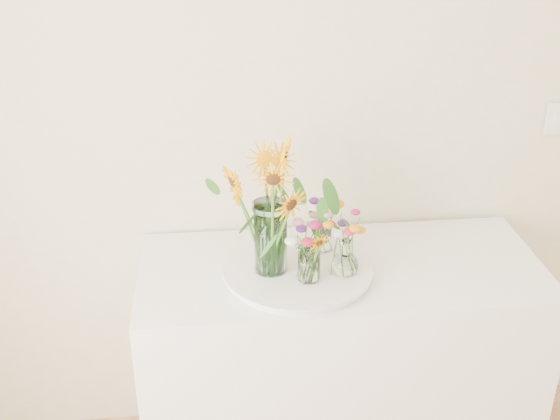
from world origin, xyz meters
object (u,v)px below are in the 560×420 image
at_px(tray, 298,272).
at_px(small_vase_a, 309,264).
at_px(small_vase_b, 345,257).
at_px(counter, 337,369).
at_px(small_vase_c, 323,237).
at_px(mason_jar, 271,238).

height_order(tray, small_vase_a, small_vase_a).
bearing_deg(tray, small_vase_b, -18.90).
bearing_deg(small_vase_a, counter, 42.13).
bearing_deg(small_vase_c, small_vase_b, -74.20).
xyz_separation_m(mason_jar, small_vase_b, (0.24, -0.05, -0.06)).
distance_m(small_vase_a, small_vase_b, 0.13).
distance_m(counter, small_vase_b, 0.55).
height_order(tray, mason_jar, mason_jar).
xyz_separation_m(counter, small_vase_b, (-0.01, -0.09, 0.54)).
height_order(tray, small_vase_b, small_vase_b).
height_order(counter, small_vase_a, small_vase_a).
bearing_deg(small_vase_b, small_vase_a, -168.86).
xyz_separation_m(counter, small_vase_a, (-0.13, -0.12, 0.54)).
distance_m(tray, small_vase_b, 0.18).
bearing_deg(counter, small_vase_b, -94.55).
xyz_separation_m(mason_jar, small_vase_a, (0.12, -0.07, -0.06)).
height_order(mason_jar, small_vase_c, mason_jar).
relative_size(mason_jar, small_vase_a, 2.04).
relative_size(counter, small_vase_b, 10.74).
bearing_deg(counter, mason_jar, -169.45).
xyz_separation_m(small_vase_a, small_vase_c, (0.08, 0.19, -0.01)).
distance_m(counter, small_vase_c, 0.53).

